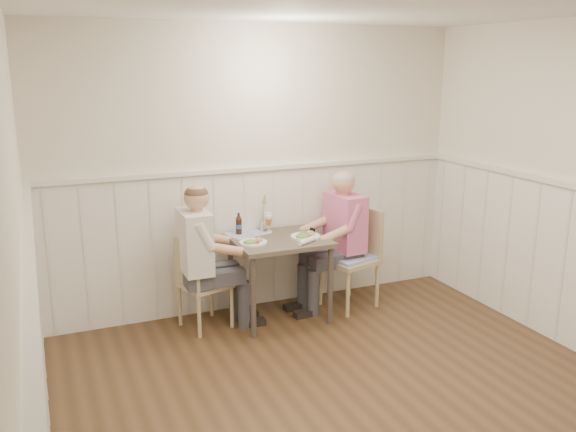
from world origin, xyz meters
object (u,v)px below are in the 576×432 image
Objects in this scene: chair_right at (354,254)px; man_in_pink at (341,249)px; dining_table at (279,250)px; diner_cream at (200,270)px; grass_vase at (262,214)px; beer_bottle at (239,225)px; chair_left at (200,280)px.

man_in_pink reaches higher than chair_right.
chair_right is (0.77, 0.01, -0.13)m from dining_table.
man_in_pink reaches higher than diner_cream.
diner_cream is at bearing -157.54° from grass_vase.
man_in_pink is (-0.12, 0.04, 0.05)m from chair_right.
man_in_pink reaches higher than grass_vase.
chair_right is at bearing 1.08° from dining_table.
man_in_pink reaches higher than beer_bottle.
diner_cream is 6.50× the size of beer_bottle.
diner_cream reaches higher than grass_vase.
beer_bottle is (0.43, 0.24, 0.29)m from diner_cream.
dining_table is at bearing -178.92° from chair_right.
beer_bottle is at bearing 24.85° from chair_left.
diner_cream is (0.00, -0.04, 0.11)m from chair_left.
dining_table is at bearing -41.49° from beer_bottle.
beer_bottle reaches higher than chair_right.
diner_cream is 0.81m from grass_vase.
beer_bottle is 0.56× the size of grass_vase.
dining_table is 0.66m from man_in_pink.
chair_left reaches higher than dining_table.
grass_vase is at bearing 161.27° from man_in_pink.
dining_table is 1.01× the size of chair_left.
beer_bottle is at bearing 138.51° from dining_table.
chair_right is 0.72× the size of diner_cream.
chair_right is at bearing -0.08° from diner_cream.
grass_vase reaches higher than chair_right.
chair_left is 0.61× the size of man_in_pink.
grass_vase is at bearing 161.08° from chair_right.
dining_table is 0.87× the size of chair_right.
man_in_pink is at bearing 159.94° from chair_right.
chair_left is 0.62m from beer_bottle.
grass_vase is (0.67, 0.28, 0.36)m from diner_cream.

